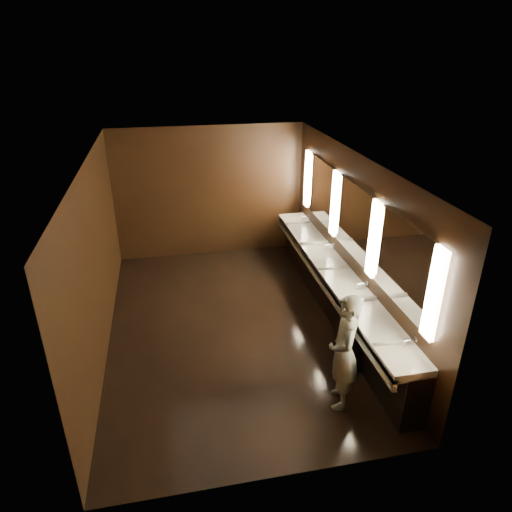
{
  "coord_description": "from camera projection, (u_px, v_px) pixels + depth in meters",
  "views": [
    {
      "loc": [
        -0.89,
        -6.36,
        4.36
      ],
      "look_at": [
        0.4,
        0.0,
        1.26
      ],
      "focal_mm": 32.0,
      "sensor_mm": 36.0,
      "label": 1
    }
  ],
  "objects": [
    {
      "name": "trash_bin",
      "position": [
        353.0,
        347.0,
        6.63
      ],
      "size": [
        0.4,
        0.4,
        0.61
      ],
      "primitive_type": "cylinder",
      "rotation": [
        0.0,
        0.0,
        -0.01
      ],
      "color": "black",
      "rests_on": "floor"
    },
    {
      "name": "sink_counter",
      "position": [
        336.0,
        289.0,
        7.77
      ],
      "size": [
        0.55,
        5.4,
        1.01
      ],
      "color": "black",
      "rests_on": "floor"
    },
    {
      "name": "wall_front",
      "position": [
        277.0,
        377.0,
        4.41
      ],
      "size": [
        4.0,
        0.02,
        2.8
      ],
      "primitive_type": "cube",
      "color": "black",
      "rests_on": "floor"
    },
    {
      "name": "floor",
      "position": [
        233.0,
        326.0,
        7.66
      ],
      "size": [
        6.0,
        6.0,
        0.0
      ],
      "primitive_type": "plane",
      "color": "black",
      "rests_on": "ground"
    },
    {
      "name": "wall_right",
      "position": [
        352.0,
        240.0,
        7.42
      ],
      "size": [
        0.02,
        6.0,
        2.8
      ],
      "primitive_type": "cube",
      "color": "black",
      "rests_on": "floor"
    },
    {
      "name": "ceiling",
      "position": [
        228.0,
        161.0,
        6.46
      ],
      "size": [
        4.0,
        6.0,
        0.02
      ],
      "primitive_type": "cube",
      "color": "#2D2D2B",
      "rests_on": "wall_back"
    },
    {
      "name": "person",
      "position": [
        344.0,
        352.0,
        5.72
      ],
      "size": [
        0.52,
        0.66,
        1.6
      ],
      "primitive_type": "imported",
      "rotation": [
        0.0,
        0.0,
        -1.83
      ],
      "color": "#9CD6E9",
      "rests_on": "floor"
    },
    {
      "name": "wall_left",
      "position": [
        96.0,
        261.0,
        6.7
      ],
      "size": [
        0.02,
        6.0,
        2.8
      ],
      "primitive_type": "cube",
      "color": "black",
      "rests_on": "floor"
    },
    {
      "name": "mirror_band",
      "position": [
        353.0,
        220.0,
        7.27
      ],
      "size": [
        0.06,
        5.03,
        1.15
      ],
      "color": "#FAE5B8",
      "rests_on": "wall_right"
    },
    {
      "name": "wall_back",
      "position": [
        210.0,
        192.0,
        9.72
      ],
      "size": [
        4.0,
        0.02,
        2.8
      ],
      "primitive_type": "cube",
      "color": "black",
      "rests_on": "floor"
    }
  ]
}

